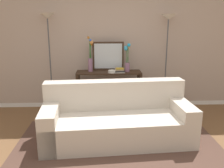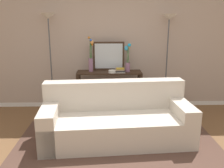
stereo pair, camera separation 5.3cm
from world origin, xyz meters
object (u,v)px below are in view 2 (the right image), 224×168
Objects in this scene: couch at (116,120)px; fruit_bowl at (112,71)px; book_row_under_console at (95,109)px; vase_short_flowers at (127,58)px; floor_lamp_left at (49,36)px; floor_lamp_right at (168,36)px; console_table at (109,84)px; vase_tall_flowers at (91,58)px; book_stack at (120,71)px; wall_mirror at (109,56)px.

fruit_bowl is (-0.03, 1.08, 0.55)m from couch.
vase_short_flowers is at bearing -1.13° from book_row_under_console.
floor_lamp_right is at bearing 0.00° from floor_lamp_left.
floor_lamp_left is (-1.15, 0.09, 0.95)m from console_table.
vase_tall_flowers reaches higher than book_stack.
couch is 5.17× the size of book_row_under_console.
vase_tall_flowers reaches higher than book_row_under_console.
console_table is 0.63m from vase_tall_flowers.
wall_mirror reaches higher than book_stack.
floor_lamp_left reaches higher than book_stack.
floor_lamp_right is at bearing 10.64° from fruit_bowl.
vase_tall_flowers reaches higher than fruit_bowl.
vase_short_flowers is 2.70× the size of book_stack.
console_table is at bearing -175.74° from floor_lamp_right.
wall_mirror is at bearing 129.56° from book_stack.
wall_mirror is 0.38m from fruit_bowl.
floor_lamp_left is 1.40m from fruit_bowl.
vase_short_flowers is at bearing -2.09° from console_table.
couch is at bearing -85.70° from console_table.
couch is 14.90× the size of fruit_bowl.
floor_lamp_right is 1.23m from wall_mirror.
wall_mirror is 1.11m from book_row_under_console.
floor_lamp_left reaches higher than console_table.
couch is 2.16m from floor_lamp_left.
fruit_bowl is 0.15m from book_stack.
vase_tall_flowers is (-0.35, -0.12, -0.03)m from wall_mirror.
floor_lamp_right reaches higher than vase_tall_flowers.
fruit_bowl is at bearing -76.50° from wall_mirror.
floor_lamp_right is 2.06m from book_row_under_console.
couch is at bearing -46.03° from floor_lamp_left.
couch is 4.13× the size of vase_short_flowers.
floor_lamp_right is 0.90m from vase_short_flowers.
floor_lamp_left reaches higher than book_row_under_console.
couch is at bearing -70.13° from vase_tall_flowers.
vase_tall_flowers is at bearing 159.39° from fruit_bowl.
floor_lamp_right reaches higher than book_row_under_console.
floor_lamp_left is 1.57m from vase_short_flowers.
console_table reaches higher than book_row_under_console.
floor_lamp_right is (2.31, 0.00, -0.01)m from floor_lamp_left.
vase_short_flowers is (1.51, -0.10, -0.43)m from floor_lamp_left.
floor_lamp_right is at bearing 3.38° from book_row_under_console.
book_stack is (0.56, -0.14, -0.22)m from vase_tall_flowers.
wall_mirror reaches higher than vase_short_flowers.
vase_short_flowers is 3.61× the size of fruit_bowl.
console_table is (-0.09, 1.20, 0.26)m from couch.
couch is 1.53m from vase_tall_flowers.
floor_lamp_right is 3.47× the size of vase_short_flowers.
vase_short_flowers is at bearing -3.99° from vase_tall_flowers.
wall_mirror is 1.41× the size of book_row_under_console.
floor_lamp_left reaches higher than couch.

